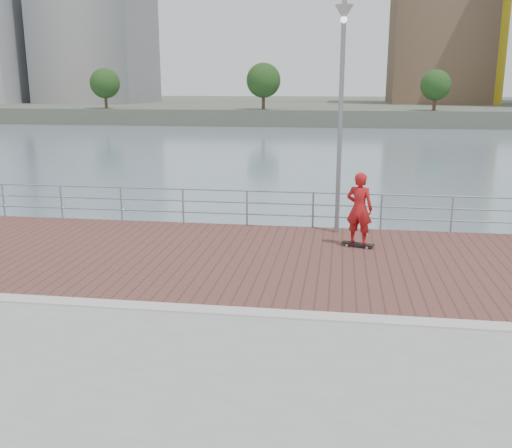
# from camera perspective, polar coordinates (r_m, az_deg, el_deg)

# --- Properties ---
(water) EXTENTS (400.00, 400.00, 0.00)m
(water) POSITION_cam_1_polar(r_m,az_deg,el_deg) (12.08, -1.46, -17.72)
(water) COLOR slate
(water) RESTS_ON ground
(brick_lane) EXTENTS (40.00, 6.80, 0.02)m
(brick_lane) POSITION_cam_1_polar(r_m,az_deg,el_deg) (14.51, 0.93, -3.45)
(brick_lane) COLOR brown
(brick_lane) RESTS_ON seawall
(curb) EXTENTS (40.00, 0.40, 0.06)m
(curb) POSITION_cam_1_polar(r_m,az_deg,el_deg) (11.15, -1.53, -8.81)
(curb) COLOR #B7B5AD
(curb) RESTS_ON seawall
(far_shore) EXTENTS (320.00, 95.00, 2.50)m
(far_shore) POSITION_cam_1_polar(r_m,az_deg,el_deg) (132.74, 7.82, 11.56)
(far_shore) COLOR #4C5142
(far_shore) RESTS_ON ground
(guardrail) EXTENTS (39.06, 0.06, 1.13)m
(guardrail) POSITION_cam_1_polar(r_m,az_deg,el_deg) (17.61, 2.39, 1.94)
(guardrail) COLOR #8C9EA8
(guardrail) RESTS_ON brick_lane
(street_lamp) EXTENTS (0.48, 1.40, 6.61)m
(street_lamp) POSITION_cam_1_polar(r_m,az_deg,el_deg) (16.15, 8.61, 15.03)
(street_lamp) COLOR gray
(street_lamp) RESTS_ON brick_lane
(skateboard) EXTENTS (0.90, 0.49, 0.10)m
(skateboard) POSITION_cam_1_polar(r_m,az_deg,el_deg) (15.70, 10.14, -1.98)
(skateboard) COLOR black
(skateboard) RESTS_ON brick_lane
(skateboarder) EXTENTS (0.83, 0.67, 1.96)m
(skateboarder) POSITION_cam_1_polar(r_m,az_deg,el_deg) (15.46, 10.30, 1.53)
(skateboarder) COLOR #B11719
(skateboarder) RESTS_ON skateboard
(shoreline_trees) EXTENTS (144.02, 5.15, 6.87)m
(shoreline_trees) POSITION_cam_1_polar(r_m,az_deg,el_deg) (87.23, 11.52, 13.62)
(shoreline_trees) COLOR #473323
(shoreline_trees) RESTS_ON far_shore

